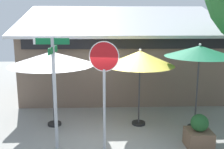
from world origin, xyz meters
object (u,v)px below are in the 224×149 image
object	(u,v)px
patio_umbrella_mustard_center	(140,59)
street_sign_post	(54,82)
patio_umbrella_forest_green_right	(200,52)
patio_umbrella_ivory_left	(51,59)
sidewalk_planter	(199,134)
stop_sign	(104,76)

from	to	relation	value
patio_umbrella_mustard_center	street_sign_post	bearing A→B (deg)	-147.40
street_sign_post	patio_umbrella_forest_green_right	xyz separation A→B (m)	(4.18, 1.16, 0.62)
street_sign_post	patio_umbrella_mustard_center	xyz separation A→B (m)	(2.44, 1.56, 0.37)
patio_umbrella_ivory_left	sidewalk_planter	distance (m)	4.88
street_sign_post	patio_umbrella_mustard_center	bearing A→B (deg)	32.60
street_sign_post	sidewalk_planter	bearing A→B (deg)	-1.38
stop_sign	sidewalk_planter	xyz separation A→B (m)	(2.56, 0.03, -1.63)
stop_sign	patio_umbrella_ivory_left	world-z (taller)	stop_sign
patio_umbrella_ivory_left	patio_umbrella_forest_green_right	xyz separation A→B (m)	(4.53, -0.43, 0.24)
patio_umbrella_forest_green_right	patio_umbrella_mustard_center	bearing A→B (deg)	167.06
stop_sign	patio_umbrella_forest_green_right	world-z (taller)	stop_sign
patio_umbrella_ivory_left	patio_umbrella_mustard_center	size ratio (longest dim) A/B	1.07
stop_sign	sidewalk_planter	distance (m)	3.04
patio_umbrella_ivory_left	stop_sign	bearing A→B (deg)	-46.26
street_sign_post	stop_sign	bearing A→B (deg)	-5.41
street_sign_post	patio_umbrella_ivory_left	world-z (taller)	street_sign_post
street_sign_post	patio_umbrella_mustard_center	world-z (taller)	street_sign_post
patio_umbrella_ivory_left	patio_umbrella_mustard_center	distance (m)	2.78
stop_sign	patio_umbrella_forest_green_right	distance (m)	3.19
patio_umbrella_forest_green_right	stop_sign	bearing A→B (deg)	-156.09
stop_sign	patio_umbrella_mustard_center	xyz separation A→B (m)	(1.14, 1.68, 0.18)
street_sign_post	sidewalk_planter	distance (m)	4.11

